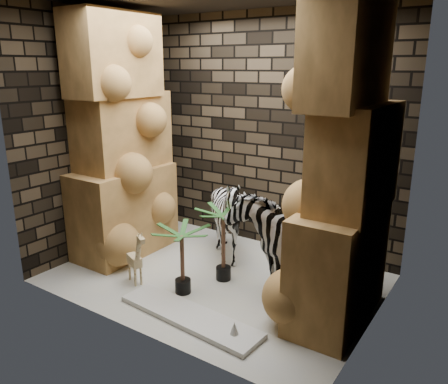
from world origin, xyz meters
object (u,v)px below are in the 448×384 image
Objects in this scene: palm_back at (182,260)px; surfboard at (189,316)px; zebra_right at (285,224)px; palm_front at (223,244)px; zebra_left at (227,222)px; giraffe_toy at (134,254)px.

palm_back is 0.62m from surfboard.
zebra_right reaches higher than palm_back.
surfboard is at bearing -103.78° from zebra_right.
palm_front reaches higher than surfboard.
surfboard is (0.42, -1.31, -0.48)m from zebra_left.
zebra_right reaches higher than giraffe_toy.
zebra_left is 0.52m from palm_front.
giraffe_toy is 0.90× the size of palm_back.
zebra_right is 0.89× the size of surfboard.
palm_front reaches higher than palm_back.
zebra_left is at bearing 93.48° from palm_back.
zebra_left is at bearing 87.31° from giraffe_toy.
zebra_left reaches higher than palm_front.
palm_front is at bearing 68.89° from palm_back.
zebra_right is at bearing 58.26° from giraffe_toy.
surfboard is at bearing -44.64° from palm_back.
palm_front is at bearing 61.91° from giraffe_toy.
zebra_right is 1.84× the size of palm_back.
palm_back is (-0.19, -0.49, -0.06)m from palm_front.
palm_back is at bearing -128.34° from zebra_right.
palm_front is (-0.58, -0.32, -0.26)m from zebra_right.
zebra_left is 1.29× the size of palm_front.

